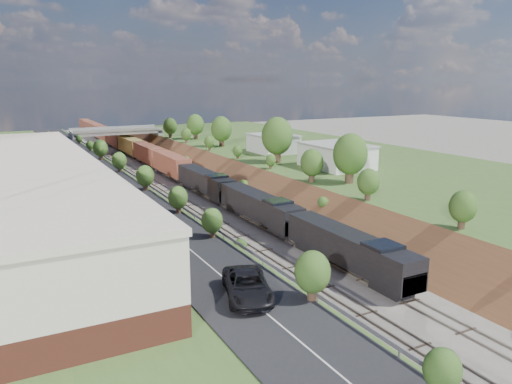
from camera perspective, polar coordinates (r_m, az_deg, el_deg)
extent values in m
plane|color=#6B665B|center=(41.62, 26.93, -18.23)|extent=(400.00, 400.00, 0.00)
cube|color=#3B5B25|center=(103.36, 10.66, 2.50)|extent=(44.00, 180.00, 5.00)
cube|color=brown|center=(84.40, -13.59, -1.66)|extent=(10.00, 180.00, 10.00)
cube|color=brown|center=(92.02, -0.23, -0.12)|extent=(10.00, 180.00, 10.00)
cube|color=gray|center=(86.71, -8.22, -0.99)|extent=(1.58, 180.00, 0.18)
cube|color=gray|center=(88.52, -5.05, -0.62)|extent=(1.58, 180.00, 0.18)
cube|color=black|center=(82.38, -16.80, 1.40)|extent=(8.00, 180.00, 0.10)
cube|color=#99999E|center=(83.13, -14.05, 2.01)|extent=(0.06, 171.00, 0.30)
cube|color=brown|center=(59.34, -24.51, -2.45)|extent=(14.00, 62.00, 2.20)
cube|color=beige|center=(58.63, -24.80, 0.62)|extent=(14.00, 62.00, 4.30)
cube|color=beige|center=(58.23, -25.02, 2.93)|extent=(14.30, 62.30, 0.50)
cube|color=gray|center=(143.84, -20.08, 5.03)|extent=(1.50, 8.00, 6.20)
cube|color=gray|center=(148.64, -11.25, 5.78)|extent=(1.50, 8.00, 6.20)
cube|color=gray|center=(145.47, -15.67, 6.64)|extent=(24.00, 8.00, 1.00)
cube|color=gray|center=(141.51, -15.33, 6.82)|extent=(24.00, 0.30, 0.80)
cube|color=gray|center=(149.29, -16.02, 7.07)|extent=(24.00, 0.30, 0.80)
cube|color=silver|center=(90.64, 9.18, 4.03)|extent=(9.00, 12.00, 4.00)
cube|color=silver|center=(108.62, 1.97, 5.50)|extent=(8.00, 10.00, 3.60)
cylinder|color=#473323|center=(77.47, 10.63, 1.99)|extent=(1.30, 1.30, 2.62)
ellipsoid|color=#30521D|center=(76.96, 10.72, 4.29)|extent=(5.25, 5.25, 6.30)
cylinder|color=#473323|center=(46.19, -2.33, -6.04)|extent=(0.66, 0.66, 1.22)
ellipsoid|color=#30521D|center=(45.73, -2.34, -4.29)|extent=(2.45, 2.45, 2.94)
cube|color=black|center=(51.69, 15.21, -10.52)|extent=(2.40, 4.00, 0.90)
cube|color=black|center=(55.77, 10.52, -6.22)|extent=(3.29, 19.75, 3.31)
cube|color=black|center=(50.19, 16.47, -9.65)|extent=(3.03, 3.00, 1.80)
cube|color=silver|center=(49.83, 16.54, -8.59)|extent=(3.03, 3.00, 0.15)
cube|color=black|center=(51.42, 14.30, -6.24)|extent=(3.23, 3.10, 0.90)
cube|color=black|center=(72.44, 0.35, -1.58)|extent=(3.29, 19.75, 3.31)
cube|color=black|center=(90.81, -5.84, 1.29)|extent=(3.29, 19.75, 3.31)
cube|color=brown|center=(159.09, -15.70, 5.91)|extent=(3.29, 122.21, 3.95)
imported|color=black|center=(36.41, -0.99, -10.63)|extent=(4.99, 7.32, 1.86)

